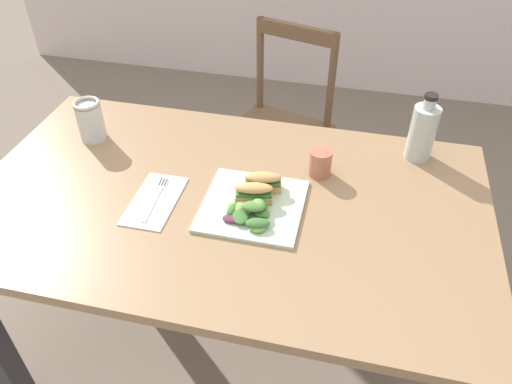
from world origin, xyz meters
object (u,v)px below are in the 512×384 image
object	(u,v)px
sandwich_half_front	(254,192)
bottle_cold_brew	(422,135)
fork_on_napkin	(157,196)
cup_extra_side	(320,163)
sandwich_half_back	(263,181)
plate_lunch	(253,205)
chair_wooden_far	(279,130)
mason_jar_iced_tea	(91,122)
dining_table	(228,228)

from	to	relation	value
sandwich_half_front	bottle_cold_brew	distance (m)	0.55
fork_on_napkin	cup_extra_side	world-z (taller)	cup_extra_side
sandwich_half_back	plate_lunch	bearing A→B (deg)	-101.36
chair_wooden_far	plate_lunch	distance (m)	0.90
plate_lunch	sandwich_half_front	xyz separation A→B (m)	(-0.00, 0.02, 0.03)
bottle_cold_brew	cup_extra_side	bearing A→B (deg)	-151.09
mason_jar_iced_tea	dining_table	bearing A→B (deg)	-20.83
cup_extra_side	mason_jar_iced_tea	bearing A→B (deg)	178.30
fork_on_napkin	mason_jar_iced_tea	world-z (taller)	mason_jar_iced_tea
dining_table	fork_on_napkin	size ratio (longest dim) A/B	7.71
dining_table	bottle_cold_brew	xyz separation A→B (m)	(0.51, 0.32, 0.20)
sandwich_half_front	cup_extra_side	size ratio (longest dim) A/B	1.36
bottle_cold_brew	cup_extra_side	size ratio (longest dim) A/B	2.67
chair_wooden_far	plate_lunch	xyz separation A→B (m)	(0.09, -0.84, 0.30)
mason_jar_iced_tea	sandwich_half_back	bearing A→B (deg)	-13.58
chair_wooden_far	sandwich_half_front	distance (m)	0.89
chair_wooden_far	cup_extra_side	world-z (taller)	chair_wooden_far
chair_wooden_far	cup_extra_side	bearing A→B (deg)	-69.62
sandwich_half_front	cup_extra_side	distance (m)	0.23
chair_wooden_far	plate_lunch	size ratio (longest dim) A/B	3.22
chair_wooden_far	mason_jar_iced_tea	size ratio (longest dim) A/B	6.56
fork_on_napkin	cup_extra_side	xyz separation A→B (m)	(0.42, 0.21, 0.03)
plate_lunch	cup_extra_side	bearing A→B (deg)	50.36
bottle_cold_brew	mason_jar_iced_tea	distance (m)	1.02
dining_table	plate_lunch	xyz separation A→B (m)	(0.08, -0.02, 0.12)
plate_lunch	bottle_cold_brew	bearing A→B (deg)	38.19
sandwich_half_back	fork_on_napkin	bearing A→B (deg)	-162.55
chair_wooden_far	plate_lunch	bearing A→B (deg)	-84.12
sandwich_half_back	fork_on_napkin	world-z (taller)	sandwich_half_back
chair_wooden_far	mason_jar_iced_tea	distance (m)	0.87
bottle_cold_brew	mason_jar_iced_tea	bearing A→B (deg)	-172.53
bottle_cold_brew	mason_jar_iced_tea	world-z (taller)	bottle_cold_brew
sandwich_half_front	plate_lunch	bearing A→B (deg)	-89.70
cup_extra_side	sandwich_half_front	bearing A→B (deg)	-132.16
dining_table	mason_jar_iced_tea	xyz separation A→B (m)	(-0.50, 0.19, 0.18)
chair_wooden_far	sandwich_half_back	distance (m)	0.85
plate_lunch	cup_extra_side	xyz separation A→B (m)	(0.16, 0.19, 0.03)
mason_jar_iced_tea	cup_extra_side	world-z (taller)	mason_jar_iced_tea
sandwich_half_front	mason_jar_iced_tea	size ratio (longest dim) A/B	0.82
plate_lunch	fork_on_napkin	xyz separation A→B (m)	(-0.27, -0.02, 0.00)
dining_table	chair_wooden_far	xyz separation A→B (m)	(-0.01, 0.82, -0.17)
fork_on_napkin	dining_table	bearing A→B (deg)	12.44
plate_lunch	cup_extra_side	size ratio (longest dim) A/B	3.39
sandwich_half_back	fork_on_napkin	size ratio (longest dim) A/B	0.58
chair_wooden_far	bottle_cold_brew	xyz separation A→B (m)	(0.52, -0.50, 0.37)
sandwich_half_back	fork_on_napkin	distance (m)	0.30
plate_lunch	cup_extra_side	distance (m)	0.25
sandwich_half_front	fork_on_napkin	distance (m)	0.27
sandwich_half_back	bottle_cold_brew	world-z (taller)	bottle_cold_brew
sandwich_half_front	bottle_cold_brew	world-z (taller)	bottle_cold_brew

